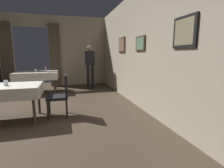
# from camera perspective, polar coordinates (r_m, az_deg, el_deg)

# --- Properties ---
(ground) EXTENTS (10.08, 10.08, 0.00)m
(ground) POSITION_cam_1_polar(r_m,az_deg,el_deg) (4.17, -33.45, -10.83)
(ground) COLOR #4C3D2D
(wall_right) EXTENTS (0.16, 8.40, 3.00)m
(wall_right) POSITION_cam_1_polar(r_m,az_deg,el_deg) (4.18, 11.61, 11.63)
(wall_right) COLOR beige
(wall_right) RESTS_ON ground
(wall_back) EXTENTS (6.40, 0.27, 3.00)m
(wall_back) POSITION_cam_1_polar(r_m,az_deg,el_deg) (8.01, -25.37, 10.08)
(wall_back) COLOR beige
(wall_back) RESTS_ON ground
(dining_table_mid) EXTENTS (1.48, 0.90, 0.75)m
(dining_table_mid) POSITION_cam_1_polar(r_m,az_deg,el_deg) (4.03, -33.12, -1.68)
(dining_table_mid) COLOR #4C3D2D
(dining_table_mid) RESTS_ON ground
(dining_table_far) EXTENTS (1.46, 1.06, 0.75)m
(dining_table_far) POSITION_cam_1_polar(r_m,az_deg,el_deg) (6.71, -24.02, 3.07)
(dining_table_far) COLOR #4C3D2D
(dining_table_far) RESTS_ON ground
(chair_mid_right) EXTENTS (0.44, 0.44, 0.93)m
(chair_mid_right) POSITION_cam_1_polar(r_m,az_deg,el_deg) (3.90, -16.83, -3.05)
(chair_mid_right) COLOR black
(chair_mid_right) RESTS_ON ground
(chair_far_left) EXTENTS (0.45, 0.44, 0.93)m
(chair_far_left) POSITION_cam_1_polar(r_m,az_deg,el_deg) (7.02, -32.89, 1.37)
(chair_far_left) COLOR black
(chair_far_left) RESTS_ON ground
(glass_mid_a) EXTENTS (0.08, 0.08, 0.11)m
(glass_mid_a) POSITION_cam_1_polar(r_m,az_deg,el_deg) (3.93, -32.13, 0.29)
(glass_mid_a) COLOR silver
(glass_mid_a) RESTS_ON dining_table_mid
(flower_vase_far) EXTENTS (0.07, 0.07, 0.20)m
(flower_vase_far) POSITION_cam_1_polar(r_m,az_deg,el_deg) (6.61, -21.45, 4.82)
(flower_vase_far) COLOR silver
(flower_vase_far) RESTS_ON dining_table_far
(glass_far_b) EXTENTS (0.08, 0.08, 0.11)m
(glass_far_b) POSITION_cam_1_polar(r_m,az_deg,el_deg) (6.63, -24.34, 4.19)
(glass_far_b) COLOR silver
(glass_far_b) RESTS_ON dining_table_far
(plate_far_c) EXTENTS (0.22, 0.22, 0.01)m
(plate_far_c) POSITION_cam_1_polar(r_m,az_deg,el_deg) (6.33, -20.61, 3.76)
(plate_far_c) COLOR white
(plate_far_c) RESTS_ON dining_table_far
(person_waiter_by_doorway) EXTENTS (0.41, 0.32, 1.72)m
(person_waiter_by_doorway) POSITION_cam_1_polar(r_m,az_deg,el_deg) (6.89, -7.39, 6.99)
(person_waiter_by_doorway) COLOR black
(person_waiter_by_doorway) RESTS_ON ground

